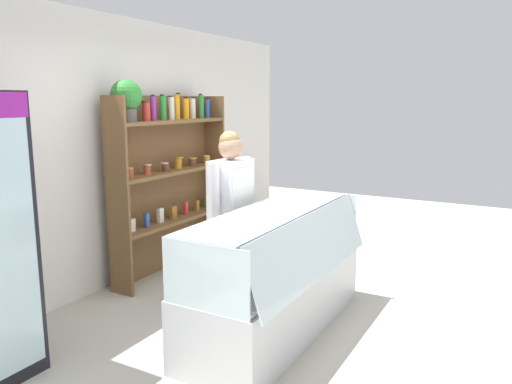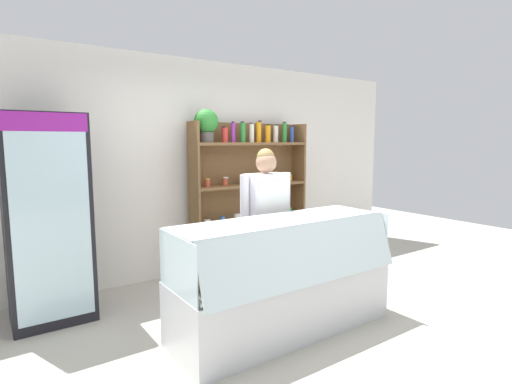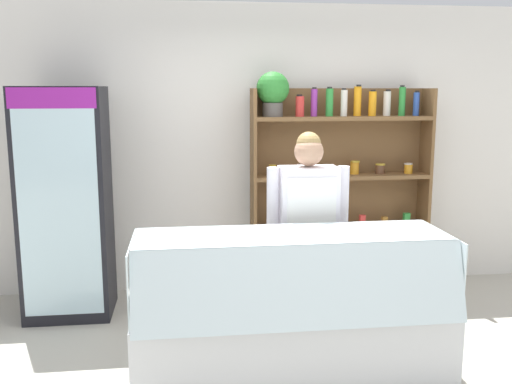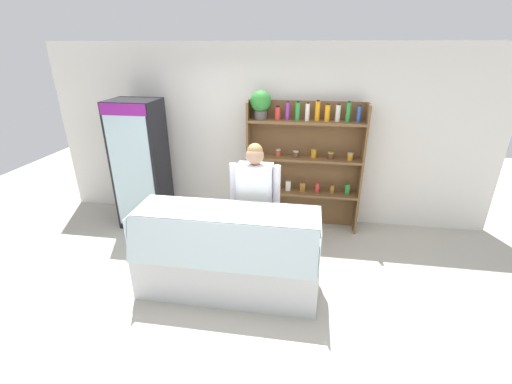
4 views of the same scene
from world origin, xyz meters
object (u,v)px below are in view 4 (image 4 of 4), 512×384
object	(u,v)px
drinks_fridge	(141,165)
shelving_unit	(298,153)
deli_display_case	(227,266)
shop_clerk	(255,197)

from	to	relation	value
drinks_fridge	shelving_unit	world-z (taller)	shelving_unit
drinks_fridge	deli_display_case	size ratio (longest dim) A/B	0.96
drinks_fridge	deli_display_case	bearing A→B (deg)	-40.64
drinks_fridge	deli_display_case	distance (m)	2.28
deli_display_case	shop_clerk	xyz separation A→B (m)	(0.23, 0.56, 0.64)
shelving_unit	deli_display_case	distance (m)	2.04
drinks_fridge	shelving_unit	bearing A→B (deg)	7.04
shelving_unit	shop_clerk	world-z (taller)	shelving_unit
drinks_fridge	shelving_unit	distance (m)	2.37
drinks_fridge	shop_clerk	distance (m)	2.07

